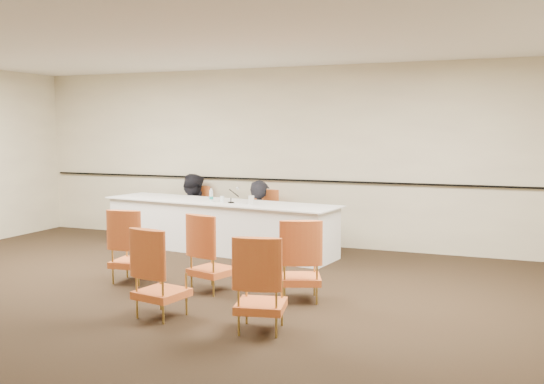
% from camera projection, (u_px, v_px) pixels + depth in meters
% --- Properties ---
extents(floor, '(10.00, 10.00, 0.00)m').
position_uv_depth(floor, '(171.00, 306.00, 6.70)').
color(floor, black).
rests_on(floor, ground).
extents(ceiling, '(10.00, 10.00, 0.00)m').
position_uv_depth(ceiling, '(166.00, 30.00, 6.39)').
color(ceiling, white).
rests_on(ceiling, ground).
extents(wall_back, '(10.00, 0.04, 3.00)m').
position_uv_depth(wall_back, '(293.00, 156.00, 10.24)').
color(wall_back, beige).
rests_on(wall_back, ground).
extents(wall_rail, '(9.80, 0.04, 0.03)m').
position_uv_depth(wall_rail, '(292.00, 180.00, 10.25)').
color(wall_rail, black).
rests_on(wall_rail, wall_back).
extents(panel_table, '(4.13, 1.48, 0.81)m').
position_uv_depth(panel_table, '(219.00, 226.00, 9.75)').
color(panel_table, white).
rests_on(panel_table, ground).
extents(panelist_main, '(0.72, 0.60, 1.69)m').
position_uv_depth(panelist_main, '(260.00, 231.00, 10.06)').
color(panelist_main, black).
rests_on(panelist_main, ground).
extents(panelist_main_chair, '(0.56, 0.56, 0.95)m').
position_uv_depth(panelist_main_chair, '(260.00, 219.00, 10.04)').
color(panelist_main_chair, '#D54D26').
rests_on(panelist_main_chair, ground).
extents(panelist_second, '(0.87, 0.70, 1.71)m').
position_uv_depth(panelist_second, '(193.00, 222.00, 10.74)').
color(panelist_second, black).
rests_on(panelist_second, ground).
extents(panelist_second_chair, '(0.56, 0.56, 0.95)m').
position_uv_depth(panelist_second_chair, '(193.00, 213.00, 10.72)').
color(panelist_second_chair, '#D54D26').
rests_on(panelist_second_chair, ground).
extents(papers, '(0.33, 0.27, 0.00)m').
position_uv_depth(papers, '(248.00, 203.00, 9.41)').
color(papers, white).
rests_on(papers, panel_table).
extents(microphone, '(0.16, 0.20, 0.25)m').
position_uv_depth(microphone, '(231.00, 195.00, 9.44)').
color(microphone, black).
rests_on(microphone, panel_table).
extents(water_bottle, '(0.09, 0.09, 0.21)m').
position_uv_depth(water_bottle, '(211.00, 195.00, 9.63)').
color(water_bottle, teal).
rests_on(water_bottle, panel_table).
extents(drinking_glass, '(0.07, 0.07, 0.10)m').
position_uv_depth(drinking_glass, '(222.00, 199.00, 9.56)').
color(drinking_glass, white).
rests_on(drinking_glass, panel_table).
extents(coffee_cup, '(0.09, 0.09, 0.14)m').
position_uv_depth(coffee_cup, '(251.00, 200.00, 9.19)').
color(coffee_cup, white).
rests_on(coffee_cup, panel_table).
extents(aud_chair_front_left, '(0.55, 0.55, 0.95)m').
position_uv_depth(aud_chair_front_left, '(132.00, 245.00, 7.74)').
color(aud_chair_front_left, '#D54D26').
rests_on(aud_chair_front_left, ground).
extents(aud_chair_front_mid, '(0.62, 0.62, 0.95)m').
position_uv_depth(aud_chair_front_mid, '(212.00, 252.00, 7.29)').
color(aud_chair_front_mid, '#D54D26').
rests_on(aud_chair_front_mid, ground).
extents(aud_chair_front_right, '(0.65, 0.65, 0.95)m').
position_uv_depth(aud_chair_front_right, '(300.00, 259.00, 6.89)').
color(aud_chair_front_right, '#D54D26').
rests_on(aud_chair_front_right, ground).
extents(aud_chair_back_mid, '(0.58, 0.58, 0.95)m').
position_uv_depth(aud_chair_back_mid, '(161.00, 272.00, 6.28)').
color(aud_chair_back_mid, '#D54D26').
rests_on(aud_chair_back_mid, ground).
extents(aud_chair_back_right, '(0.59, 0.59, 0.95)m').
position_uv_depth(aud_chair_back_right, '(261.00, 283.00, 5.84)').
color(aud_chair_back_right, '#D54D26').
rests_on(aud_chair_back_right, ground).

